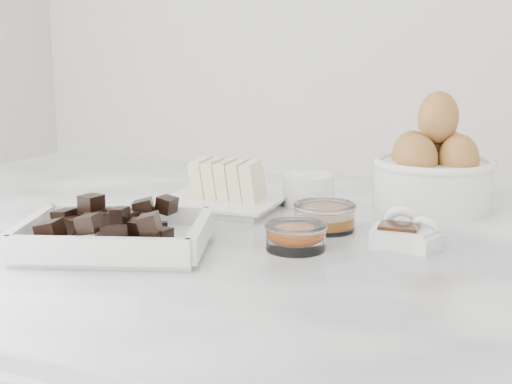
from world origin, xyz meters
TOP-DOWN VIEW (x-y plane):
  - marble_slab at (0.00, 0.00)m, footprint 1.20×0.80m
  - chocolate_dish at (-0.07, -0.15)m, footprint 0.25×0.22m
  - butter_plate at (-0.06, 0.09)m, footprint 0.17×0.17m
  - sugar_ramekin at (0.05, 0.15)m, footprint 0.07×0.07m
  - egg_bowl at (0.21, 0.21)m, footprint 0.17×0.17m
  - honey_bowl at (0.11, 0.03)m, footprint 0.08×0.08m
  - zest_bowl at (0.11, -0.06)m, footprint 0.07×0.07m
  - vanilla_spoon at (0.21, 0.01)m, footprint 0.06×0.08m
  - salt_spoon at (0.23, 0.00)m, footprint 0.06×0.07m

SIDE VIEW (x-z plane):
  - marble_slab at x=0.00m, z-range 0.90..0.94m
  - salt_spoon at x=0.23m, z-range 0.93..0.97m
  - vanilla_spoon at x=0.21m, z-range 0.93..0.98m
  - zest_bowl at x=0.11m, z-range 0.94..0.97m
  - honey_bowl at x=0.11m, z-range 0.94..0.97m
  - chocolate_dish at x=-0.07m, z-range 0.94..0.99m
  - sugar_ramekin at x=0.05m, z-range 0.94..0.99m
  - butter_plate at x=-0.06m, z-range 0.93..1.00m
  - egg_bowl at x=0.21m, z-range 0.91..1.07m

